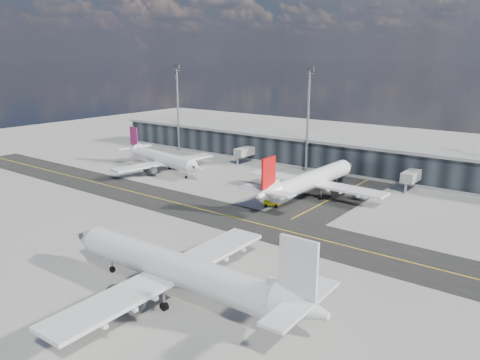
# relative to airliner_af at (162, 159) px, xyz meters

# --- Properties ---
(ground) EXTENTS (300.00, 300.00, 0.00)m
(ground) POSITION_rel_airliner_af_xyz_m (32.44, -23.16, -3.60)
(ground) COLOR gray
(ground) RESTS_ON ground
(taxiway_lanes) EXTENTS (180.00, 63.00, 0.03)m
(taxiway_lanes) POSITION_rel_airliner_af_xyz_m (36.35, -12.43, -3.59)
(taxiway_lanes) COLOR black
(taxiway_lanes) RESTS_ON ground
(terminal_concourse) EXTENTS (152.00, 19.80, 8.80)m
(terminal_concourse) POSITION_rel_airliner_af_xyz_m (32.48, 31.77, 0.49)
(terminal_concourse) COLOR black
(terminal_concourse) RESTS_ON ground
(floodlight_masts) EXTENTS (102.50, 0.70, 28.90)m
(floodlight_masts) POSITION_rel_airliner_af_xyz_m (32.44, 24.84, 12.00)
(floodlight_masts) COLOR gray
(floodlight_masts) RESTS_ON ground
(airliner_af) EXTENTS (36.71, 31.48, 10.91)m
(airliner_af) POSITION_rel_airliner_af_xyz_m (0.00, 0.00, 0.00)
(airliner_af) COLOR white
(airliner_af) RESTS_ON ground
(airliner_redtail) EXTENTS (34.68, 40.73, 12.08)m
(airliner_redtail) POSITION_rel_airliner_af_xyz_m (45.86, 2.87, 0.39)
(airliner_redtail) COLOR white
(airliner_redtail) RESTS_ON ground
(airliner_near) EXTENTS (43.35, 36.88, 12.87)m
(airliner_near) POSITION_rel_airliner_af_xyz_m (54.90, -49.47, 0.65)
(airliner_near) COLOR silver
(airliner_near) RESTS_ON ground
(baggage_tug) EXTENTS (3.62, 2.95, 2.06)m
(baggage_tug) POSITION_rel_airliner_af_xyz_m (42.97, -8.56, -2.57)
(baggage_tug) COLOR yellow
(baggage_tug) RESTS_ON ground
(service_van) EXTENTS (3.18, 5.87, 1.56)m
(service_van) POSITION_rel_airliner_af_xyz_m (55.99, 9.74, -2.82)
(service_van) COLOR white
(service_van) RESTS_ON ground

